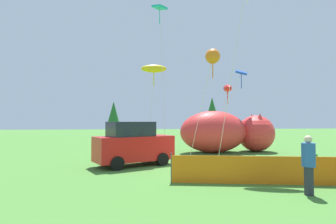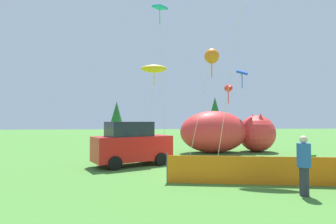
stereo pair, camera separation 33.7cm
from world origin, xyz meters
name	(u,v)px [view 1 (the left image)]	position (x,y,z in m)	size (l,w,h in m)	color
ground_plane	(209,167)	(0.00, 0.00, 0.00)	(120.00, 120.00, 0.00)	#477F33
parked_car	(133,144)	(-3.86, 0.92, 1.13)	(4.39, 3.24, 2.32)	red
folding_chair	(311,162)	(4.19, -2.02, 0.49)	(0.65, 0.65, 0.85)	#267F33
inflatable_cat	(226,133)	(2.96, 5.98, 1.43)	(7.53, 3.54, 3.10)	red
safety_fence	(287,171)	(1.86, -3.91, 0.52)	(8.51, 1.68, 1.15)	orange
spectator_in_black_shirt	(309,162)	(1.79, -5.26, 1.04)	(0.41, 0.41, 1.90)	#2D2D38
kite_yellow_hero	(154,69)	(-2.41, 6.58, 6.29)	(2.08, 1.33, 6.73)	silver
kite_teal_diamond	(160,11)	(-1.95, 6.90, 10.94)	(1.28, 3.47, 11.41)	silver
kite_orange_flower	(213,57)	(0.79, 1.94, 6.19)	(1.56, 1.96, 6.66)	silver
kite_red_lizard	(227,88)	(3.86, 8.01, 5.08)	(1.44, 2.02, 5.54)	silver
kite_blue_box	(241,74)	(4.66, 7.12, 6.17)	(2.98, 1.66, 6.61)	silver
horizon_tree_east	(114,114)	(-8.07, 37.43, 3.70)	(2.52, 2.52, 6.02)	brown
horizon_tree_west	(212,111)	(9.62, 32.14, 4.02)	(2.75, 2.75, 6.55)	brown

